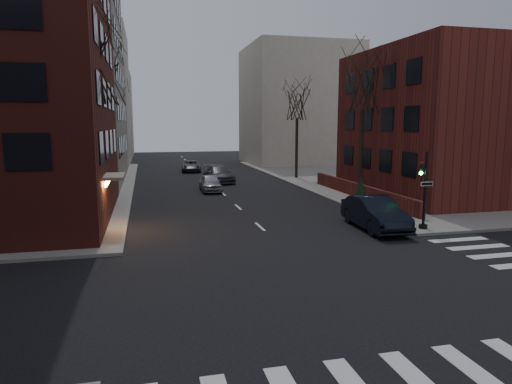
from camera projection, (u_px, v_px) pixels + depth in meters
ground at (361, 317)px, 13.23m from camera, size 160.00×160.00×0.00m
sidewalk_far_right at (481, 175)px, 48.79m from camera, size 44.00×44.00×0.15m
building_left_tan at (11, 26)px, 39.87m from camera, size 18.00×18.00×28.00m
building_right_brick at (449, 124)px, 34.51m from camera, size 12.00×14.00×11.00m
low_wall_right at (359, 191)px, 33.55m from camera, size 0.35×16.00×1.00m
building_distant_la at (74, 98)px, 61.26m from camera, size 14.00×16.00×18.00m
building_distant_ra at (298, 106)px, 63.58m from camera, size 14.00×14.00×16.00m
building_distant_lb at (102, 115)px, 78.36m from camera, size 10.00×12.00×14.00m
traffic_signal at (424, 195)px, 23.43m from camera, size 0.76×0.44×4.00m
tree_left_a at (85, 66)px, 23.38m from camera, size 4.18×4.18×10.26m
tree_left_b at (104, 79)px, 34.84m from camera, size 4.40×4.40×10.80m
tree_left_c at (116, 100)px, 48.43m from camera, size 3.96×3.96×9.72m
tree_right_a at (363, 87)px, 31.38m from camera, size 3.96×3.96×9.72m
tree_right_b at (297, 103)px, 44.90m from camera, size 3.74×3.74×9.18m
streetlamp_near at (112, 142)px, 31.83m from camera, size 0.36×0.36×6.28m
streetlamp_far at (124, 135)px, 51.06m from camera, size 0.36×0.36×6.28m
parked_sedan at (375, 213)px, 24.05m from camera, size 2.08×5.31×1.72m
car_lane_silver at (210, 183)px, 37.61m from camera, size 1.69×4.07×1.38m
car_lane_gray at (219, 174)px, 43.44m from camera, size 2.69×5.52×1.55m
car_lane_far at (191, 166)px, 53.08m from camera, size 2.56×4.87×1.31m
sandwich_board at (397, 202)px, 28.75m from camera, size 0.61×0.72×0.98m
evergreen_shrub at (361, 193)px, 28.96m from camera, size 1.53×1.53×2.11m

